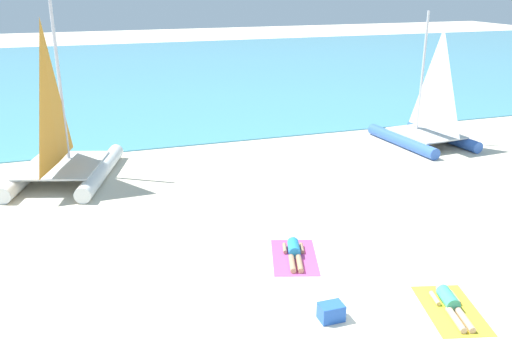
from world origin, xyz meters
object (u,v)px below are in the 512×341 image
Objects in this scene: sunbather_left at (294,251)px; towel_right at (451,310)px; sailboat_white at (62,155)px; towel_left at (294,257)px; sunbather_right at (450,303)px; sailboat_blue at (426,126)px; cooler_box at (331,312)px.

sunbather_left is 3.97m from towel_right.
towel_left is at bearing -37.35° from sailboat_white.
sunbather_left is 3.92m from sunbather_right.
sailboat_blue is 14.48m from sailboat_white.
sunbather_right is 2.62m from cooler_box.
towel_right is at bearing -127.36° from sailboat_blue.
cooler_box is (-2.58, 0.44, 0.05)m from sunbather_right.
sunbather_right is at bearing -54.00° from towel_left.
sailboat_white is at bearing 125.16° from towel_right.
sunbather_right is at bearing -9.64° from cooler_box.
sailboat_white is 11.68m from cooler_box.
sunbather_right is at bearing -127.45° from sailboat_blue.
sailboat_blue reaches higher than cooler_box.
sunbather_right is 3.10× the size of cooler_box.
towel_left and towel_right have the same top height.
sunbather_left is (5.47, -7.68, -0.79)m from sailboat_white.
cooler_box is at bearing -137.50° from sailboat_blue.
sailboat_blue is at bearing 57.29° from sunbather_left.
sunbather_right is (2.26, -3.21, 0.00)m from sunbather_left.
sailboat_blue reaches higher than sunbather_right.
sailboat_blue is 11.71m from sunbather_left.
sunbather_right is (0.02, 0.06, 0.13)m from towel_right.
towel_left is 0.14m from sunbather_left.
sailboat_blue is 12.71m from towel_right.
cooler_box is (-2.56, 0.50, 0.17)m from towel_right.
sailboat_blue reaches higher than towel_right.
sunbather_left is at bearing 140.21° from sunbather_right.
sunbather_right is at bearing -37.10° from sailboat_white.
sailboat_white is 12.32× the size of cooler_box.
sunbather_right is (7.73, -10.89, -0.79)m from sailboat_white.
sailboat_white is 3.97× the size of sunbather_right.
towel_right is 3.80× the size of cooler_box.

